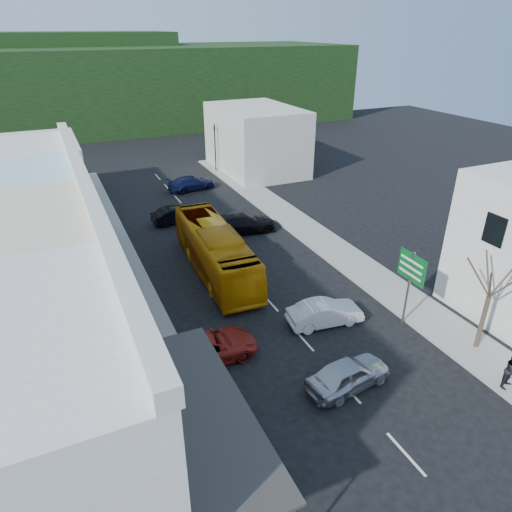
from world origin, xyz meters
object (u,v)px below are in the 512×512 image
Objects in this scene: car_white at (325,313)px; bus at (215,251)px; car_red at (210,347)px; direction_sign at (408,289)px; pedestrian_left at (148,350)px; traffic_signal at (215,148)px; car_silver at (348,375)px; pedestrian_right at (512,372)px; street_tree at (489,297)px.

bus is at bearing 29.52° from car_white.
bus reaches higher than car_red.
bus is 8.96m from car_white.
bus is 2.62× the size of direction_sign.
car_white is at bearing -96.79° from pedestrian_left.
direction_sign is 0.84× the size of traffic_signal.
car_silver is 7.34m from pedestrian_right.
direction_sign reaches higher than pedestrian_left.
traffic_signal is (14.46, 30.12, 1.64)m from pedestrian_left.
car_white is 9.68m from pedestrian_left.
direction_sign is at bearing -107.22° from car_white.
pedestrian_left is at bearing 160.17° from street_tree.
car_white is 1.00× the size of direction_sign.
pedestrian_right is (8.29, -16.13, -0.55)m from bus.
car_silver is at bearing 87.07° from traffic_signal.
street_tree is (1.92, -3.34, 0.91)m from direction_sign.
traffic_signal reaches higher than car_red.
bus is at bearing -42.79° from pedestrian_left.
pedestrian_left is at bearing 49.47° from car_silver.
pedestrian_right is at bearing -110.68° from street_tree.
traffic_signal is at bearing 72.56° from bus.
street_tree is at bearing -59.06° from direction_sign.
traffic_signal reaches higher than bus.
street_tree reaches higher than bus.
street_tree is (7.65, -0.43, 2.43)m from car_silver.
pedestrian_right reaches higher than car_silver.
pedestrian_right is (6.61, -3.19, 0.30)m from car_silver.
direction_sign is at bearing -50.83° from bus.
direction_sign is 3.95m from street_tree.
traffic_signal reaches higher than car_white.
pedestrian_left is 0.38× the size of direction_sign.
car_white is at bearing -64.75° from bus.
car_white and car_red have the same top height.
pedestrian_right is at bearing -123.87° from pedestrian_left.
bus is at bearing -21.14° from car_red.
bus is 13.08m from car_silver.
street_tree is at bearing -52.39° from bus.
car_white is 6.81m from car_red.
traffic_signal is at bearing -29.59° from pedestrian_left.
pedestrian_right is (14.54, -8.37, 0.00)m from pedestrian_left.
car_red is 11.03m from direction_sign.
direction_sign is (5.73, 2.90, 1.51)m from car_silver.
traffic_signal is (4.80, 30.60, 1.94)m from car_white.
car_white is 4.63m from direction_sign.
pedestrian_right is at bearing -60.08° from bus.
car_white is at bearing 108.30° from pedestrian_right.
pedestrian_left is 13.90m from direction_sign.
pedestrian_left is (-7.93, 5.18, 0.30)m from car_silver.
pedestrian_left is at bearing 78.21° from car_red.
bus is 16.38m from street_tree.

